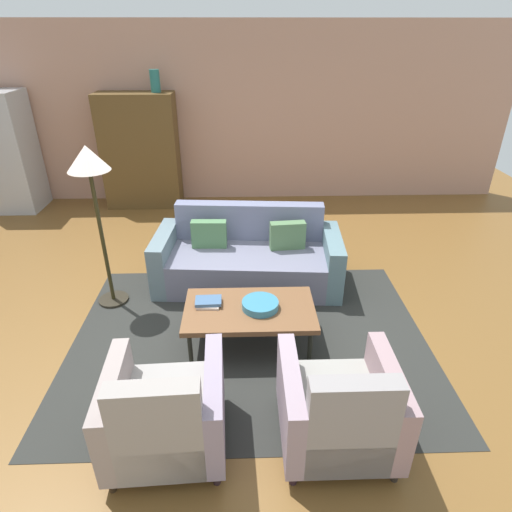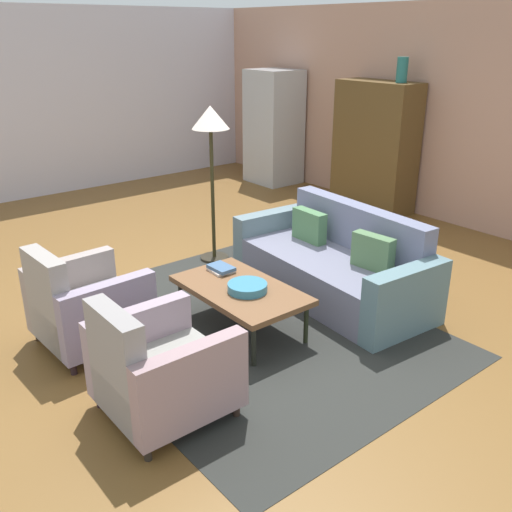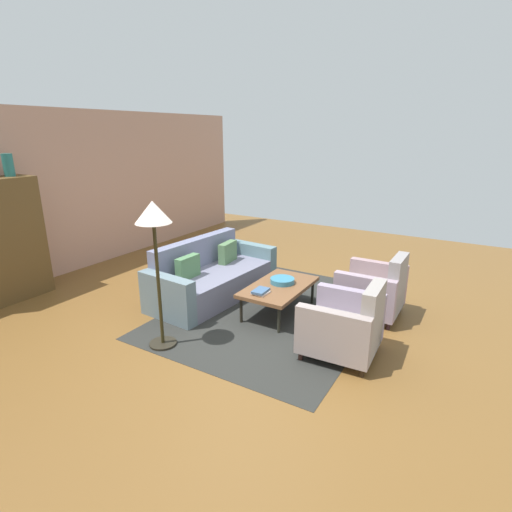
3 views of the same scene
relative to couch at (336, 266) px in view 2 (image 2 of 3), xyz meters
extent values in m
plane|color=brown|center=(-0.52, -0.92, -0.29)|extent=(11.80, 11.80, 0.00)
cube|color=tan|center=(-0.52, 2.88, 1.11)|extent=(9.83, 0.12, 2.80)
cube|color=silver|center=(-5.44, -0.92, 1.11)|extent=(0.12, 7.59, 2.80)
cube|color=#2A2C29|center=(-0.01, -1.14, -0.28)|extent=(3.40, 2.60, 0.01)
cube|color=slate|center=(-0.01, -0.09, -0.08)|extent=(1.80, 1.03, 0.42)
cube|color=slate|center=(0.02, 0.27, 0.14)|extent=(1.75, 0.31, 0.86)
cube|color=slate|center=(0.95, -0.16, 0.02)|extent=(0.25, 0.91, 0.62)
cube|color=slate|center=(-0.96, -0.02, 0.02)|extent=(0.25, 0.91, 0.62)
cube|color=#52754C|center=(0.45, -0.02, 0.29)|extent=(0.41, 0.16, 0.32)
cube|color=#4C794E|center=(-0.45, 0.05, 0.29)|extent=(0.40, 0.13, 0.32)
cylinder|color=black|center=(-0.54, -0.91, -0.11)|extent=(0.04, 0.04, 0.35)
cylinder|color=black|center=(0.52, -0.91, -0.11)|extent=(0.04, 0.04, 0.35)
cylinder|color=#28281F|center=(-0.54, -1.47, -0.11)|extent=(0.04, 0.04, 0.35)
cylinder|color=black|center=(0.52, -1.47, -0.11)|extent=(0.04, 0.04, 0.35)
cube|color=brown|center=(-0.01, -1.19, 0.09)|extent=(1.20, 0.70, 0.05)
cylinder|color=#3A211C|center=(-0.96, -1.96, -0.24)|extent=(0.05, 0.05, 0.10)
cylinder|color=#3D251F|center=(-0.28, -1.93, -0.24)|extent=(0.05, 0.05, 0.10)
cylinder|color=#302213|center=(-0.93, -2.64, -0.24)|extent=(0.05, 0.05, 0.10)
cylinder|color=black|center=(-0.25, -2.61, -0.24)|extent=(0.05, 0.05, 0.10)
cube|color=gray|center=(-0.61, -2.29, -0.04)|extent=(0.59, 0.82, 0.30)
cube|color=gray|center=(-0.59, -2.62, 0.20)|extent=(0.57, 0.16, 0.78)
cube|color=gray|center=(-0.95, -2.30, 0.09)|extent=(0.16, 0.80, 0.56)
cube|color=gray|center=(-0.27, -2.27, 0.09)|extent=(0.16, 0.80, 0.56)
cylinder|color=black|center=(0.25, -1.95, -0.24)|extent=(0.05, 0.05, 0.10)
cylinder|color=#2F2019|center=(0.93, -1.95, -0.24)|extent=(0.05, 0.05, 0.10)
cylinder|color=#2D1B22|center=(0.25, -2.63, -0.24)|extent=(0.05, 0.05, 0.10)
cylinder|color=#2B241D|center=(0.93, -2.63, -0.24)|extent=(0.05, 0.05, 0.10)
cube|color=gray|center=(0.59, -2.29, -0.04)|extent=(0.56, 0.80, 0.30)
cube|color=gray|center=(0.59, -2.62, 0.20)|extent=(0.56, 0.14, 0.78)
cube|color=gray|center=(0.25, -2.29, 0.09)|extent=(0.12, 0.80, 0.56)
cube|color=gray|center=(0.93, -2.29, 0.09)|extent=(0.12, 0.80, 0.56)
cylinder|color=teal|center=(0.09, -1.19, 0.15)|extent=(0.34, 0.34, 0.07)
cube|color=beige|center=(-0.39, -1.11, 0.13)|extent=(0.22, 0.20, 0.02)
cube|color=#3D5D84|center=(-0.39, -1.11, 0.15)|extent=(0.25, 0.17, 0.03)
cube|color=brown|center=(-1.70, 2.53, 0.61)|extent=(1.20, 0.50, 1.80)
cube|color=#4D3519|center=(-2.00, 2.78, 0.61)|extent=(0.56, 0.01, 1.51)
cube|color=#433120|center=(-1.40, 2.78, 0.61)|extent=(0.56, 0.01, 1.51)
cylinder|color=#256B66|center=(-1.35, 2.53, 1.67)|extent=(0.15, 0.15, 0.32)
cube|color=#B7BABF|center=(-3.79, 2.43, 0.64)|extent=(0.80, 0.70, 1.85)
cylinder|color=#99999E|center=(-3.74, 2.80, 0.73)|extent=(0.02, 0.02, 0.70)
cylinder|color=#29251B|center=(-1.50, -0.42, -0.27)|extent=(0.32, 0.32, 0.03)
cylinder|color=#2E2913|center=(-1.50, -0.42, 0.47)|extent=(0.04, 0.04, 1.45)
cone|color=silver|center=(-1.50, -0.42, 1.31)|extent=(0.40, 0.40, 0.24)
camera|label=1|loc=(-0.05, -4.42, 2.39)|focal=30.06mm
camera|label=2|loc=(3.51, -3.86, 2.18)|focal=39.90mm
camera|label=3|loc=(-4.55, -3.53, 2.14)|focal=28.02mm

